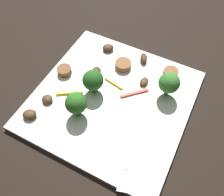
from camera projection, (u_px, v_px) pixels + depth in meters
ground_plane at (112, 101)px, 0.47m from camera, size 1.40×1.40×0.00m
plate at (112, 100)px, 0.46m from camera, size 0.29×0.29×0.01m
fork at (129, 146)px, 0.40m from camera, size 0.18×0.06×0.00m
broccoli_floret_0 at (92, 82)px, 0.44m from camera, size 0.04×0.04×0.05m
broccoli_floret_1 at (169, 83)px, 0.44m from camera, size 0.04×0.04×0.06m
broccoli_floret_2 at (76, 103)px, 0.41m from camera, size 0.04×0.04×0.05m
sausage_slice_0 at (171, 73)px, 0.49m from camera, size 0.04×0.04×0.01m
sausage_slice_1 at (123, 65)px, 0.50m from camera, size 0.04×0.04×0.01m
sausage_slice_2 at (64, 71)px, 0.49m from camera, size 0.04×0.04×0.01m
mushroom_0 at (96, 72)px, 0.49m from camera, size 0.03×0.03×0.01m
mushroom_1 at (144, 58)px, 0.51m from camera, size 0.03×0.02×0.01m
mushroom_2 at (144, 82)px, 0.48m from camera, size 0.02×0.02×0.01m
mushroom_3 at (108, 48)px, 0.53m from camera, size 0.03×0.03×0.01m
mushroom_4 at (47, 99)px, 0.45m from camera, size 0.02×0.02×0.01m
mushroom_5 at (29, 114)px, 0.43m from camera, size 0.03×0.03×0.01m
pepper_strip_1 at (69, 93)px, 0.46m from camera, size 0.03×0.05×0.00m
pepper_strip_2 at (114, 83)px, 0.48m from camera, size 0.01×0.04×0.00m
pepper_strip_3 at (134, 93)px, 0.46m from camera, size 0.04×0.05×0.00m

